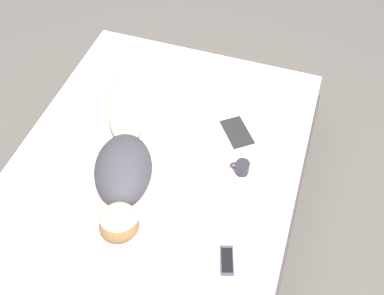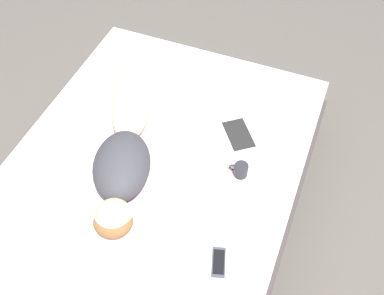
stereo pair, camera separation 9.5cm
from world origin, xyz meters
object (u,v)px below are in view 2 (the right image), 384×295
Objects in this scene: person at (125,145)px; open_magazine at (254,131)px; cell_phone at (219,262)px; coffee_mug at (241,170)px.

open_magazine is (-0.63, -0.43, -0.08)m from person.
person reaches higher than cell_phone.
open_magazine is 4.90× the size of coffee_mug.
cell_phone is at bearing 57.67° from open_magazine.
person is at bearing -3.11° from open_magazine.
person is 11.98× the size of coffee_mug.
cell_phone is at bearing 96.79° from coffee_mug.
person is at bearing -48.24° from cell_phone.
person is 0.76m from open_magazine.
coffee_mug is at bearing 169.29° from person.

